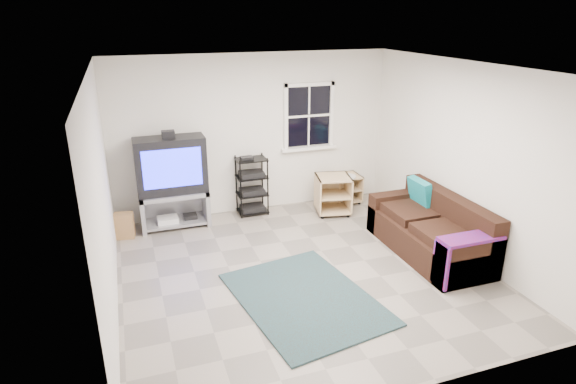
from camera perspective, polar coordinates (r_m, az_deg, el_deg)
name	(u,v)px	position (r m, az deg, el deg)	size (l,w,h in m)	color
room	(309,120)	(8.17, 2.48, 8.49)	(4.60, 4.62, 4.60)	gray
tv_unit	(172,175)	(7.57, -13.63, 1.97)	(1.05, 0.52, 1.54)	#95959D
av_rack	(252,189)	(7.99, -4.29, 0.35)	(0.49, 0.36, 0.99)	black
side_table_left	(332,193)	(8.09, 5.28, -0.07)	(0.65, 0.65, 0.64)	#D1B181
side_table_right	(346,186)	(8.58, 6.87, 0.71)	(0.46, 0.48, 0.52)	#D1B181
sofa	(431,232)	(7.00, 16.62, -4.53)	(0.87, 1.97, 0.90)	black
shag_rug	(305,298)	(5.82, 1.99, -12.47)	(1.42, 1.96, 0.02)	black
paper_bag	(124,226)	(7.59, -18.83, -3.79)	(0.27, 0.18, 0.39)	#A5734A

